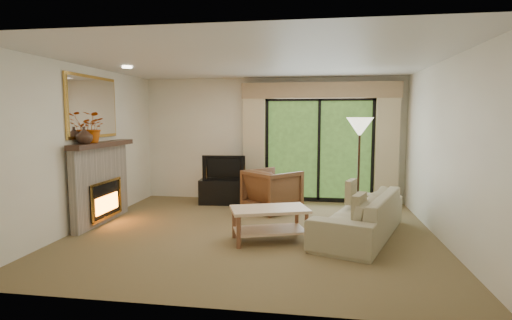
# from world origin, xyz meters

# --- Properties ---
(floor) EXTENTS (5.50, 5.50, 0.00)m
(floor) POSITION_xyz_m (0.00, 0.00, 0.00)
(floor) COLOR brown
(floor) RESTS_ON ground
(ceiling) EXTENTS (5.50, 5.50, 0.00)m
(ceiling) POSITION_xyz_m (0.00, 0.00, 2.60)
(ceiling) COLOR silver
(ceiling) RESTS_ON ground
(wall_back) EXTENTS (5.00, 0.00, 5.00)m
(wall_back) POSITION_xyz_m (0.00, 2.50, 1.30)
(wall_back) COLOR #F1E4CC
(wall_back) RESTS_ON ground
(wall_front) EXTENTS (5.00, 0.00, 5.00)m
(wall_front) POSITION_xyz_m (0.00, -2.50, 1.30)
(wall_front) COLOR #F1E4CC
(wall_front) RESTS_ON ground
(wall_left) EXTENTS (0.00, 5.00, 5.00)m
(wall_left) POSITION_xyz_m (-2.75, 0.00, 1.30)
(wall_left) COLOR #F1E4CC
(wall_left) RESTS_ON ground
(wall_right) EXTENTS (0.00, 5.00, 5.00)m
(wall_right) POSITION_xyz_m (2.75, 0.00, 1.30)
(wall_right) COLOR #F1E4CC
(wall_right) RESTS_ON ground
(fireplace) EXTENTS (0.24, 1.70, 1.37)m
(fireplace) POSITION_xyz_m (-2.63, 0.20, 0.69)
(fireplace) COLOR gray
(fireplace) RESTS_ON floor
(mirror) EXTENTS (0.07, 1.45, 1.02)m
(mirror) POSITION_xyz_m (-2.71, 0.20, 1.95)
(mirror) COLOR gold
(mirror) RESTS_ON wall_left
(sliding_door) EXTENTS (2.26, 0.10, 2.16)m
(sliding_door) POSITION_xyz_m (1.00, 2.45, 1.10)
(sliding_door) COLOR black
(sliding_door) RESTS_ON floor
(curtain_left) EXTENTS (0.45, 0.18, 2.35)m
(curtain_left) POSITION_xyz_m (-0.35, 2.34, 1.20)
(curtain_left) COLOR #CBB68C
(curtain_left) RESTS_ON floor
(curtain_right) EXTENTS (0.45, 0.18, 2.35)m
(curtain_right) POSITION_xyz_m (2.35, 2.34, 1.20)
(curtain_right) COLOR #CBB68C
(curtain_right) RESTS_ON floor
(cornice) EXTENTS (3.20, 0.24, 0.32)m
(cornice) POSITION_xyz_m (1.00, 2.36, 2.32)
(cornice) COLOR #A07F5B
(cornice) RESTS_ON wall_back
(media_console) EXTENTS (1.04, 0.53, 0.50)m
(media_console) POSITION_xyz_m (-0.91, 1.95, 0.25)
(media_console) COLOR black
(media_console) RESTS_ON floor
(tv) EXTENTS (0.88, 0.18, 0.51)m
(tv) POSITION_xyz_m (-0.91, 1.95, 0.76)
(tv) COLOR black
(tv) RESTS_ON media_console
(armchair) EXTENTS (1.23, 1.23, 0.81)m
(armchair) POSITION_xyz_m (0.13, 1.45, 0.40)
(armchair) COLOR brown
(armchair) RESTS_ON floor
(sofa) EXTENTS (1.60, 2.43, 0.66)m
(sofa) POSITION_xyz_m (1.61, 0.07, 0.33)
(sofa) COLOR tan
(sofa) RESTS_ON floor
(pillow_near) EXTENTS (0.24, 0.42, 0.41)m
(pillow_near) POSITION_xyz_m (1.53, -0.59, 0.56)
(pillow_near) COLOR brown
(pillow_near) RESTS_ON sofa
(pillow_far) EXTENTS (0.23, 0.40, 0.39)m
(pillow_far) POSITION_xyz_m (1.53, 0.72, 0.56)
(pillow_far) COLOR brown
(pillow_far) RESTS_ON sofa
(coffee_table) EXTENTS (1.22, 0.92, 0.49)m
(coffee_table) POSITION_xyz_m (0.30, -0.39, 0.24)
(coffee_table) COLOR beige
(coffee_table) RESTS_ON floor
(floor_lamp) EXTENTS (0.62, 0.62, 1.78)m
(floor_lamp) POSITION_xyz_m (1.71, 1.35, 0.89)
(floor_lamp) COLOR #F8F2CC
(floor_lamp) RESTS_ON floor
(vase) EXTENTS (0.30, 0.30, 0.27)m
(vase) POSITION_xyz_m (-2.61, -0.26, 1.50)
(vase) COLOR #39251A
(vase) RESTS_ON fireplace
(branches) EXTENTS (0.45, 0.40, 0.49)m
(branches) POSITION_xyz_m (-2.61, -0.01, 1.62)
(branches) COLOR #B44A0B
(branches) RESTS_ON fireplace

